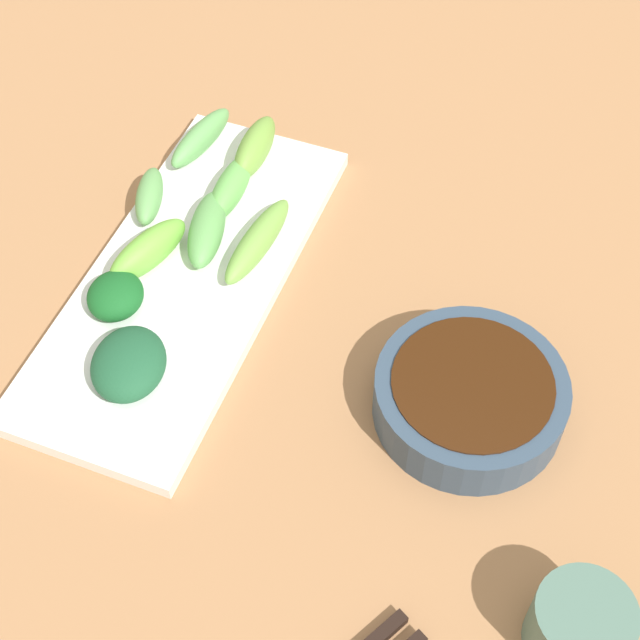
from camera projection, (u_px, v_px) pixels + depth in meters
tabletop at (254, 331)px, 0.74m from camera, size 2.10×2.10×0.02m
sauce_bowl at (470, 396)px, 0.67m from camera, size 0.13×0.13×0.04m
serving_plate at (186, 279)px, 0.75m from camera, size 0.14×0.34×0.01m
broccoli_stalk_0 at (255, 148)px, 0.81m from camera, size 0.03×0.07×0.03m
broccoli_leafy_1 at (129, 364)px, 0.68m from camera, size 0.07×0.08×0.03m
broccoli_stalk_2 at (258, 241)px, 0.75m from camera, size 0.03×0.10×0.02m
broccoli_stalk_3 at (148, 251)px, 0.74m from camera, size 0.05×0.08×0.03m
broccoli_stalk_4 at (149, 196)px, 0.78m from camera, size 0.04×0.07×0.02m
broccoli_stalk_5 at (207, 229)px, 0.76m from camera, size 0.05×0.08×0.02m
broccoli_leafy_6 at (115, 296)px, 0.72m from camera, size 0.05×0.05×0.03m
broccoli_stalk_7 at (201, 138)px, 0.82m from camera, size 0.03×0.08×0.02m
broccoli_stalk_8 at (230, 188)px, 0.79m from camera, size 0.03×0.08×0.02m
tea_cup at (579, 627)px, 0.57m from camera, size 0.06×0.06×0.05m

